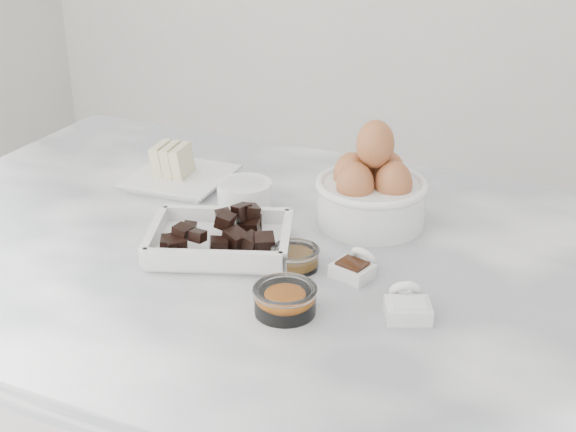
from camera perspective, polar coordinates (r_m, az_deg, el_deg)
The scene contains 9 objects.
marble_slab at distance 1.15m, azimuth -1.53°, elevation -3.11°, with size 1.20×0.80×0.04m, color silver.
chocolate_dish at distance 1.13m, azimuth -4.87°, elevation -1.41°, with size 0.24×0.21×0.05m.
butter_plate at distance 1.36m, azimuth -7.75°, elevation 3.23°, with size 0.16×0.16×0.06m.
sugar_ramekin at distance 1.24m, azimuth -3.10°, elevation 1.41°, with size 0.08×0.08×0.05m.
egg_bowl at distance 1.20m, azimuth 5.95°, elevation 1.81°, with size 0.17×0.17×0.16m.
honey_bowl at distance 1.08m, azimuth 0.50°, elevation -2.95°, with size 0.07×0.07×0.03m.
zest_bowl at distance 0.98m, azimuth -0.20°, elevation -5.89°, with size 0.08×0.08×0.04m.
vanilla_spoon at distance 1.07m, azimuth 4.79°, elevation -3.61°, with size 0.06×0.07×0.04m.
salt_spoon at distance 0.99m, azimuth 8.48°, elevation -6.27°, with size 0.07×0.08×0.04m.
Camera 1 is at (0.45, -0.91, 1.46)m, focal length 50.00 mm.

